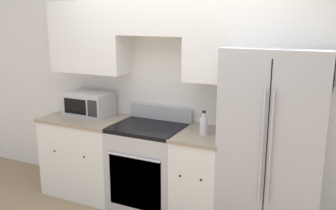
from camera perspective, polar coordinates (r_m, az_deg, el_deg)
wall_back at (r=3.95m, az=1.94°, el=5.41°), size 8.00×0.39×2.60m
lower_cabinets_left at (r=4.51m, az=-12.21°, el=-7.38°), size 0.93×0.64×0.91m
lower_cabinets_right at (r=3.86m, az=5.19°, el=-10.81°), size 0.49×0.64×0.91m
oven_range at (r=4.08m, az=-2.89°, el=-9.27°), size 0.75×0.65×1.07m
refrigerator at (r=3.61m, az=15.93°, el=-5.62°), size 0.89×0.81×1.78m
microwave at (r=4.44m, az=-12.06°, el=0.21°), size 0.54×0.36×0.26m
bottle at (r=3.64m, az=5.45°, el=-3.09°), size 0.08×0.08×0.24m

